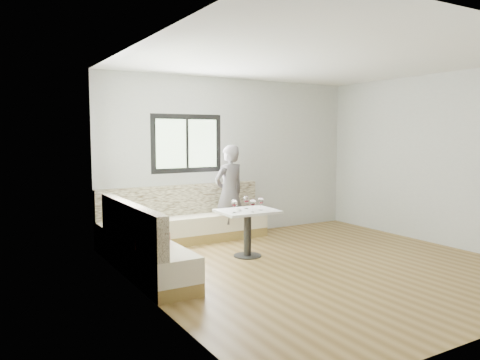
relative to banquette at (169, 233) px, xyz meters
name	(u,v)px	position (x,y,z in m)	size (l,w,h in m)	color
room	(316,164)	(1.51, -1.55, 1.08)	(5.01, 5.01, 2.81)	brown
banquette	(169,233)	(0.00, 0.00, 0.00)	(2.92, 2.80, 0.95)	olive
table	(247,222)	(0.96, -0.67, 0.19)	(0.87, 0.69, 0.69)	black
person	(229,193)	(1.29, 0.45, 0.48)	(0.59, 0.39, 1.63)	#514B4E
olive_ramekin	(238,210)	(0.81, -0.66, 0.38)	(0.09, 0.09, 0.04)	white
wine_glass_a	(234,203)	(0.68, -0.78, 0.50)	(0.09, 0.09, 0.20)	white
wine_glass_b	(253,203)	(0.93, -0.87, 0.50)	(0.09, 0.09, 0.20)	white
wine_glass_c	(261,201)	(1.12, -0.78, 0.50)	(0.09, 0.09, 0.20)	white
wine_glass_d	(246,200)	(1.02, -0.55, 0.50)	(0.09, 0.09, 0.20)	white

